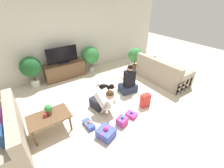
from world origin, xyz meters
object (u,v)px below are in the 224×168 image
tv_console (65,70)px  potted_plant_corner_right (135,55)px  gift_box_c (122,121)px  tabletop_plant (49,109)px  person_sitting (129,83)px  gift_box_d (89,124)px  mug (45,115)px  sofa_left (2,138)px  sofa_right (162,73)px  coffee_table (49,118)px  gift_box_a (106,133)px  potted_plant_back_right (91,56)px  gift_box_b (131,115)px  person_kneeling (103,101)px  dog (106,87)px  tv (62,56)px  gift_bag_a (145,100)px  potted_plant_back_left (31,68)px

tv_console → potted_plant_corner_right: 2.78m
gift_box_c → tabletop_plant: tabletop_plant is taller
person_sitting → gift_box_d: 1.85m
mug → potted_plant_corner_right: bearing=20.2°
sofa_left → sofa_right: (4.81, 0.08, 0.00)m
coffee_table → gift_box_a: bearing=-41.6°
potted_plant_back_right → gift_box_b: potted_plant_back_right is taller
gift_box_a → coffee_table: bearing=138.4°
potted_plant_corner_right → person_kneeling: size_ratio=1.12×
gift_box_a → gift_box_c: 0.51m
gift_box_a → gift_box_d: gift_box_a is taller
person_kneeling → gift_box_a: bearing=-127.1°
gift_box_b → tabletop_plant: tabletop_plant is taller
person_kneeling → gift_box_d: bearing=-164.8°
mug → person_sitting: bearing=5.4°
gift_box_d → gift_box_b: bearing=-17.2°
gift_box_c → person_kneeling: bearing=100.4°
gift_box_c → gift_box_d: gift_box_c is taller
person_kneeling → sofa_left: bearing=166.0°
dog → tv: bearing=69.2°
sofa_right → person_kneeling: (-2.60, -0.26, 0.05)m
sofa_right → gift_bag_a: size_ratio=4.50×
potted_plant_back_left → tabletop_plant: 2.20m
tv_console → gift_box_c: (0.28, -3.09, -0.19)m
sofa_right → gift_bag_a: sofa_right is taller
sofa_right → gift_box_b: sofa_right is taller
gift_bag_a → potted_plant_back_left: bearing=128.6°
potted_plant_corner_right → gift_box_c: size_ratio=3.19×
sofa_left → mug: bearing=86.2°
person_kneeling → gift_box_c: size_ratio=2.86×
gift_box_b → tv_console: bearing=101.9°
person_sitting → dog: bearing=-20.9°
potted_plant_back_left → gift_box_a: 3.27m
gift_box_a → gift_box_c: (0.51, 0.08, -0.01)m
person_kneeling → mug: (-1.36, 0.12, 0.14)m
gift_box_b → potted_plant_back_left: bearing=119.8°
tv_console → gift_box_a: tv_console is taller
sofa_left → person_kneeling: 2.22m
person_sitting → gift_box_d: bearing=27.0°
potted_plant_back_right → gift_box_c: potted_plant_back_right is taller
potted_plant_back_right → dog: bearing=-102.2°
gift_box_d → potted_plant_back_left: bearing=103.9°
tv_console → mug: size_ratio=11.84×
sofa_right → person_sitting: 1.45m
tv_console → person_kneeling: (0.15, -2.43, 0.06)m
sofa_right → potted_plant_back_right: bearing=38.6°
potted_plant_back_right → gift_box_c: (-0.79, -3.04, -0.55)m
tv → dog: bearing=-68.3°
potted_plant_back_right → dog: size_ratio=2.19×
sofa_right → potted_plant_back_left: bearing=60.9°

